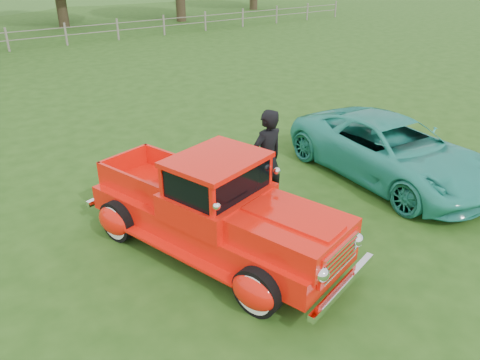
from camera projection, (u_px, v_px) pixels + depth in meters
ground at (288, 247)px, 8.27m from camera, size 140.00×140.00×0.00m
fence_line at (7, 40)px, 24.04m from camera, size 48.00×0.12×1.20m
red_pickup at (215, 210)px, 7.87m from camera, size 3.18×5.27×1.78m
teal_sedan at (391, 150)px, 10.52m from camera, size 2.66×5.12×1.38m
man at (267, 159)px, 9.22m from camera, size 0.78×0.54×2.04m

